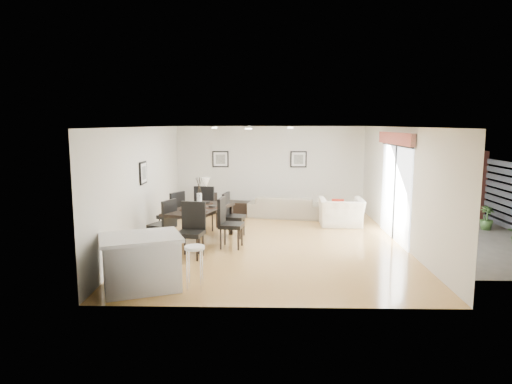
{
  "coord_description": "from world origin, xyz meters",
  "views": [
    {
      "loc": [
        -0.12,
        -10.61,
        2.77
      ],
      "look_at": [
        -0.38,
        0.4,
        1.12
      ],
      "focal_mm": 32.0,
      "sensor_mm": 36.0,
      "label": 1
    }
  ],
  "objects_px": {
    "dining_table": "(200,211)",
    "dining_chair_foot": "(206,205)",
    "dining_chair_efar": "(231,212)",
    "side_table": "(206,204)",
    "dining_chair_wfar": "(174,212)",
    "dining_chair_enear": "(227,220)",
    "sofa": "(286,207)",
    "bar_stool": "(195,252)",
    "dining_chair_head": "(192,227)",
    "kitchen_island": "(141,262)",
    "armchair": "(341,212)",
    "coffee_table": "(240,207)",
    "dining_chair_wnear": "(165,221)"
  },
  "relations": [
    {
      "from": "dining_table",
      "to": "dining_chair_foot",
      "type": "bearing_deg",
      "value": 109.23
    },
    {
      "from": "sofa",
      "to": "bar_stool",
      "type": "distance_m",
      "value": 6.31
    },
    {
      "from": "armchair",
      "to": "dining_chair_foot",
      "type": "bearing_deg",
      "value": 10.51
    },
    {
      "from": "dining_table",
      "to": "dining_chair_wnear",
      "type": "xyz_separation_m",
      "value": [
        -0.7,
        -0.53,
        -0.12
      ]
    },
    {
      "from": "dining_chair_efar",
      "to": "side_table",
      "type": "relative_size",
      "value": 1.66
    },
    {
      "from": "armchair",
      "to": "coffee_table",
      "type": "distance_m",
      "value": 3.38
    },
    {
      "from": "bar_stool",
      "to": "side_table",
      "type": "bearing_deg",
      "value": 95.79
    },
    {
      "from": "sofa",
      "to": "dining_chair_wnear",
      "type": "xyz_separation_m",
      "value": [
        -2.84,
        -3.46,
        0.3
      ]
    },
    {
      "from": "sofa",
      "to": "armchair",
      "type": "height_order",
      "value": "armchair"
    },
    {
      "from": "dining_chair_head",
      "to": "kitchen_island",
      "type": "relative_size",
      "value": 0.73
    },
    {
      "from": "coffee_table",
      "to": "kitchen_island",
      "type": "distance_m",
      "value": 6.81
    },
    {
      "from": "coffee_table",
      "to": "dining_chair_enear",
      "type": "bearing_deg",
      "value": -80.22
    },
    {
      "from": "dining_chair_wnear",
      "to": "dining_chair_head",
      "type": "height_order",
      "value": "dining_chair_head"
    },
    {
      "from": "dining_chair_enear",
      "to": "coffee_table",
      "type": "distance_m",
      "value": 4.07
    },
    {
      "from": "side_table",
      "to": "bar_stool",
      "type": "xyz_separation_m",
      "value": [
        0.66,
        -6.47,
        0.31
      ]
    },
    {
      "from": "dining_chair_wfar",
      "to": "dining_chair_head",
      "type": "relative_size",
      "value": 0.98
    },
    {
      "from": "sofa",
      "to": "dining_chair_foot",
      "type": "bearing_deg",
      "value": 50.03
    },
    {
      "from": "sofa",
      "to": "coffee_table",
      "type": "height_order",
      "value": "sofa"
    },
    {
      "from": "dining_chair_efar",
      "to": "kitchen_island",
      "type": "relative_size",
      "value": 0.69
    },
    {
      "from": "dining_chair_efar",
      "to": "coffee_table",
      "type": "distance_m",
      "value": 3.09
    },
    {
      "from": "dining_chair_wfar",
      "to": "kitchen_island",
      "type": "height_order",
      "value": "dining_chair_wfar"
    },
    {
      "from": "side_table",
      "to": "bar_stool",
      "type": "relative_size",
      "value": 0.88
    },
    {
      "from": "bar_stool",
      "to": "dining_chair_foot",
      "type": "bearing_deg",
      "value": 95.13
    },
    {
      "from": "dining_chair_wnear",
      "to": "coffee_table",
      "type": "distance_m",
      "value": 4.36
    },
    {
      "from": "dining_chair_wnear",
      "to": "kitchen_island",
      "type": "xyz_separation_m",
      "value": [
        0.16,
        -2.58,
        -0.15
      ]
    },
    {
      "from": "side_table",
      "to": "kitchen_island",
      "type": "xyz_separation_m",
      "value": [
        -0.25,
        -6.47,
        0.14
      ]
    },
    {
      "from": "dining_table",
      "to": "dining_chair_enear",
      "type": "relative_size",
      "value": 1.91
    },
    {
      "from": "side_table",
      "to": "sofa",
      "type": "bearing_deg",
      "value": -9.98
    },
    {
      "from": "dining_chair_efar",
      "to": "coffee_table",
      "type": "xyz_separation_m",
      "value": [
        0.04,
        3.06,
        -0.43
      ]
    },
    {
      "from": "sofa",
      "to": "coffee_table",
      "type": "relative_size",
      "value": 2.42
    },
    {
      "from": "dining_chair_foot",
      "to": "kitchen_island",
      "type": "height_order",
      "value": "dining_chair_foot"
    },
    {
      "from": "dining_chair_wfar",
      "to": "dining_chair_enear",
      "type": "height_order",
      "value": "dining_chair_enear"
    },
    {
      "from": "sofa",
      "to": "dining_chair_efar",
      "type": "height_order",
      "value": "dining_chair_efar"
    },
    {
      "from": "dining_chair_enear",
      "to": "kitchen_island",
      "type": "bearing_deg",
      "value": 163.61
    },
    {
      "from": "sofa",
      "to": "dining_chair_wfar",
      "type": "relative_size",
      "value": 1.92
    },
    {
      "from": "dining_chair_enear",
      "to": "side_table",
      "type": "distance_m",
      "value": 3.97
    },
    {
      "from": "sofa",
      "to": "side_table",
      "type": "bearing_deg",
      "value": 1.56
    },
    {
      "from": "dining_chair_head",
      "to": "kitchen_island",
      "type": "distance_m",
      "value": 1.99
    },
    {
      "from": "coffee_table",
      "to": "side_table",
      "type": "xyz_separation_m",
      "value": [
        -1.02,
        -0.21,
        0.15
      ]
    },
    {
      "from": "sofa",
      "to": "dining_chair_efar",
      "type": "relative_size",
      "value": 1.99
    },
    {
      "from": "dining_chair_wfar",
      "to": "side_table",
      "type": "bearing_deg",
      "value": -159.34
    },
    {
      "from": "dining_chair_efar",
      "to": "dining_chair_head",
      "type": "bearing_deg",
      "value": 170.11
    },
    {
      "from": "dining_chair_enear",
      "to": "dining_chair_efar",
      "type": "bearing_deg",
      "value": 8.28
    },
    {
      "from": "dining_table",
      "to": "dining_chair_wnear",
      "type": "relative_size",
      "value": 1.98
    },
    {
      "from": "dining_chair_efar",
      "to": "kitchen_island",
      "type": "height_order",
      "value": "dining_chair_efar"
    },
    {
      "from": "bar_stool",
      "to": "kitchen_island",
      "type": "bearing_deg",
      "value": 180.0
    },
    {
      "from": "dining_chair_enear",
      "to": "side_table",
      "type": "height_order",
      "value": "dining_chair_enear"
    },
    {
      "from": "armchair",
      "to": "side_table",
      "type": "distance_m",
      "value": 4.2
    },
    {
      "from": "sofa",
      "to": "dining_chair_wnear",
      "type": "distance_m",
      "value": 4.49
    },
    {
      "from": "dining_chair_enear",
      "to": "bar_stool",
      "type": "relative_size",
      "value": 1.53
    }
  ]
}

